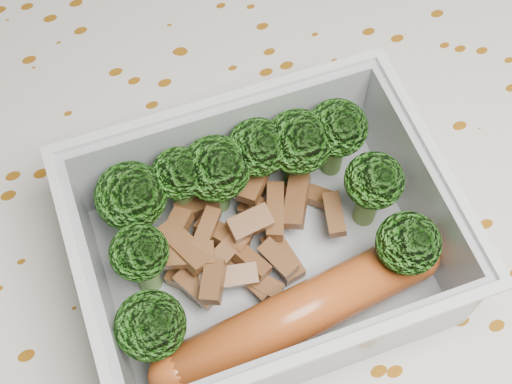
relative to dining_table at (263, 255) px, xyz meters
name	(u,v)px	position (x,y,z in m)	size (l,w,h in m)	color
dining_table	(263,255)	(0.00, 0.00, 0.00)	(1.40, 0.90, 0.75)	brown
tablecloth	(264,226)	(0.00, 0.00, 0.05)	(1.46, 0.96, 0.19)	silver
lunch_container	(265,249)	(-0.02, -0.04, 0.11)	(0.21, 0.17, 0.07)	silver
broccoli_florets	(249,194)	(-0.02, -0.01, 0.13)	(0.18, 0.12, 0.06)	#608C3F
meat_pile	(238,241)	(-0.03, -0.03, 0.11)	(0.12, 0.08, 0.03)	brown
sausage	(300,313)	(-0.02, -0.08, 0.11)	(0.17, 0.04, 0.03)	#AB4B1B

